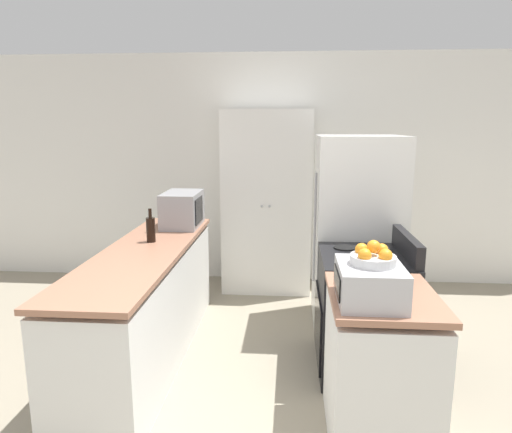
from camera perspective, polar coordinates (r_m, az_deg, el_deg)
wall_back at (r=5.30m, az=1.23°, el=5.85°), size 7.00×0.06×2.60m
counter_left at (r=3.72m, az=-13.56°, el=-10.85°), size 0.60×2.34×0.89m
counter_right at (r=2.88m, az=15.16°, el=-17.83°), size 0.60×0.74×0.89m
pantry_cabinet at (r=5.01m, az=1.40°, el=1.88°), size 0.95×0.59×1.97m
stove at (r=3.55m, az=13.21°, el=-11.50°), size 0.66×0.75×1.05m
refrigerator at (r=4.19m, az=12.46°, el=-2.00°), size 0.76×0.78×1.72m
microwave at (r=4.28m, az=-9.18°, el=0.90°), size 0.33×0.50×0.32m
wine_bottle at (r=3.76m, az=-13.02°, el=-1.53°), size 0.07×0.07×0.27m
toaster_oven at (r=2.53m, az=14.01°, el=-8.08°), size 0.35×0.42×0.20m
fruit_bowl at (r=2.50m, az=14.43°, el=-4.88°), size 0.24×0.24×0.13m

